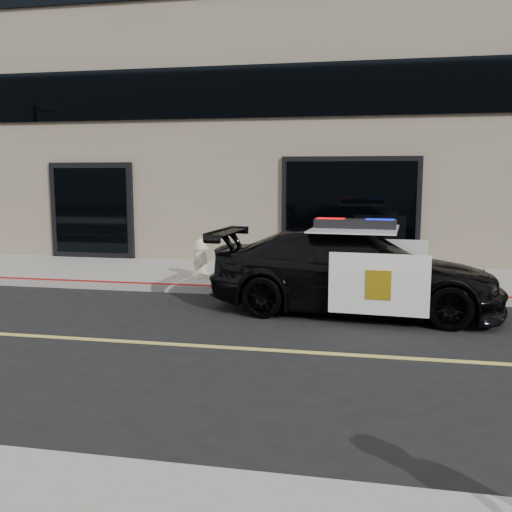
# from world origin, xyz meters

# --- Properties ---
(ground) EXTENTS (120.00, 120.00, 0.00)m
(ground) POSITION_xyz_m (0.00, 0.00, 0.00)
(ground) COLOR black
(ground) RESTS_ON ground
(sidewalk_n) EXTENTS (60.00, 3.50, 0.15)m
(sidewalk_n) POSITION_xyz_m (0.00, 5.25, 0.07)
(sidewalk_n) COLOR gray
(sidewalk_n) RESTS_ON ground
(building_n) EXTENTS (60.00, 7.00, 12.00)m
(building_n) POSITION_xyz_m (0.00, 10.50, 6.00)
(building_n) COLOR #756856
(building_n) RESTS_ON ground
(police_car) EXTENTS (2.79, 5.36, 1.66)m
(police_car) POSITION_xyz_m (-0.76, 2.54, 0.74)
(police_car) COLOR black
(police_car) RESTS_ON ground
(fire_hydrant) EXTENTS (0.40, 0.55, 0.88)m
(fire_hydrant) POSITION_xyz_m (-4.16, 4.47, 0.56)
(fire_hydrant) COLOR beige
(fire_hydrant) RESTS_ON sidewalk_n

